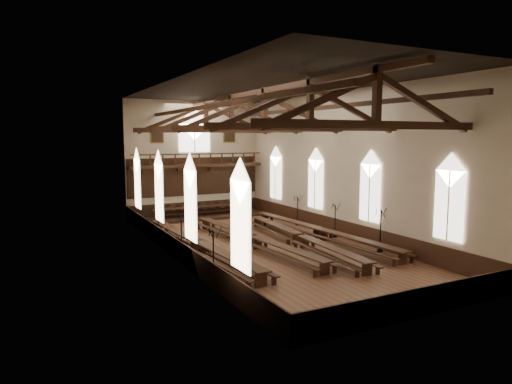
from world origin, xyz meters
TOP-DOWN VIEW (x-y plane):
  - ground at (0.00, 0.00)m, footprint 26.00×26.00m
  - room_walls at (0.00, 0.00)m, footprint 26.00×26.00m
  - wainscot_band at (0.00, 0.00)m, footprint 12.00×26.00m
  - side_windows at (-0.00, -0.00)m, footprint 11.85×19.80m
  - end_window at (0.00, 12.90)m, footprint 2.80×0.12m
  - minstrels_gallery at (0.00, 12.66)m, footprint 11.80×1.24m
  - portraits at (0.00, 12.90)m, footprint 7.75×0.09m
  - roof_trusses at (0.00, -0.00)m, footprint 11.70×25.70m
  - refectory_row_a at (-4.45, 0.13)m, footprint 2.19×15.18m
  - refectory_row_b at (-0.79, 0.05)m, footprint 2.08×14.60m
  - refectory_row_c at (2.07, -1.05)m, footprint 2.00×14.51m
  - refectory_row_d at (4.16, -0.19)m, footprint 2.08×14.90m
  - dais at (0.02, 11.40)m, footprint 11.40×3.12m
  - high_table at (0.02, 11.40)m, footprint 8.54×1.03m
  - high_chairs at (0.02, 12.23)m, footprint 6.79×0.49m
  - candelabrum_left_near at (-5.55, -5.20)m, footprint 0.75×0.79m
  - candelabrum_left_mid at (-5.55, -0.28)m, footprint 0.66×0.76m
  - candelabrum_left_far at (-5.55, 4.66)m, footprint 0.67×0.68m
  - candelabrum_right_near at (5.55, -4.46)m, footprint 0.74×0.81m
  - candelabrum_right_mid at (5.55, 0.03)m, footprint 0.68×0.71m
  - candelabrum_right_far at (5.55, 4.89)m, footprint 0.68×0.70m

SIDE VIEW (x-z plane):
  - ground at x=0.00m, z-range 0.00..0.00m
  - dais at x=0.02m, z-range 0.00..0.21m
  - refectory_row_c at x=2.07m, z-range 0.17..0.92m
  - refectory_row_b at x=-0.79m, z-range 0.17..0.94m
  - refectory_row_d at x=4.16m, z-range 0.18..0.98m
  - wainscot_band at x=0.00m, z-range 0.00..1.20m
  - refectory_row_a at x=-4.45m, z-range 0.19..1.01m
  - candelabrum_left_far at x=-5.55m, z-range -0.45..1.84m
  - candelabrum_right_far at x=5.55m, z-range -0.46..1.89m
  - candelabrum_right_mid at x=5.55m, z-range -0.46..1.90m
  - candelabrum_left_mid at x=-5.55m, z-range -0.49..1.99m
  - high_chairs at x=0.02m, z-range 0.25..1.26m
  - candelabrum_left_near at x=-5.55m, z-range -0.51..2.10m
  - candelabrum_right_near at x=5.55m, z-range -0.52..2.13m
  - high_table at x=0.02m, z-range 0.49..1.28m
  - side_windows at x=0.00m, z-range 1.49..5.99m
  - minstrels_gallery at x=0.00m, z-range 2.06..5.76m
  - room_walls at x=0.00m, z-range -6.54..19.46m
  - portraits at x=0.00m, z-range 6.38..7.82m
  - end_window at x=0.00m, z-range 5.32..9.12m
  - roof_trusses at x=0.00m, z-range 6.82..9.62m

